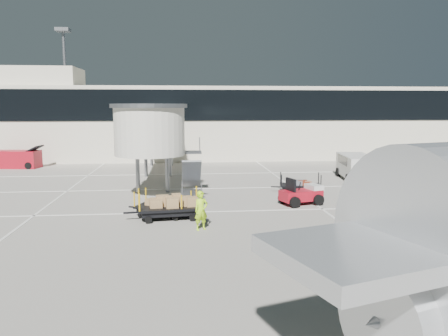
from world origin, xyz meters
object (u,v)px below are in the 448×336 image
(minivan, at_px, (356,165))
(baggage_tug, at_px, (302,195))
(box_cart_far, at_px, (164,207))
(ground_worker, at_px, (201,210))
(belt_loader, at_px, (17,159))
(box_cart_near, at_px, (171,207))
(suitcase_cart, at_px, (299,186))

(minivan, bearing_deg, baggage_tug, -121.03)
(box_cart_far, bearing_deg, ground_worker, -32.37)
(belt_loader, bearing_deg, box_cart_near, -45.08)
(baggage_tug, relative_size, ground_worker, 1.44)
(ground_worker, bearing_deg, minivan, 20.49)
(baggage_tug, distance_m, suitcase_cart, 3.71)
(baggage_tug, xyz_separation_m, ground_worker, (-6.30, -4.93, 0.35))
(box_cart_near, relative_size, ground_worker, 2.13)
(minivan, bearing_deg, belt_loader, 169.77)
(box_cart_near, relative_size, minivan, 0.73)
(ground_worker, bearing_deg, box_cart_far, 98.88)
(baggage_tug, bearing_deg, ground_worker, -158.60)
(box_cart_far, bearing_deg, baggage_tug, 38.79)
(suitcase_cart, xyz_separation_m, ground_worker, (-7.10, -8.54, 0.49))
(belt_loader, bearing_deg, baggage_tug, -29.48)
(box_cart_near, bearing_deg, baggage_tug, 12.57)
(minivan, bearing_deg, box_cart_far, -136.77)
(suitcase_cart, bearing_deg, belt_loader, 158.73)
(suitcase_cart, distance_m, ground_worker, 11.12)
(box_cart_near, xyz_separation_m, ground_worker, (1.46, -2.22, 0.31))
(ground_worker, distance_m, minivan, 18.62)
(belt_loader, bearing_deg, suitcase_cart, -22.60)
(belt_loader, bearing_deg, ground_worker, -45.33)
(suitcase_cart, distance_m, box_cart_near, 10.65)
(ground_worker, xyz_separation_m, belt_loader, (-16.65, 23.07, -0.11))
(box_cart_far, height_order, minivan, minivan)
(box_cart_near, distance_m, minivan, 18.26)
(minivan, xyz_separation_m, belt_loader, (-29.72, 9.81, -0.36))
(suitcase_cart, bearing_deg, minivan, 48.52)
(baggage_tug, distance_m, box_cart_far, 8.43)
(suitcase_cart, relative_size, box_cart_near, 0.85)
(suitcase_cart, distance_m, box_cart_far, 10.65)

